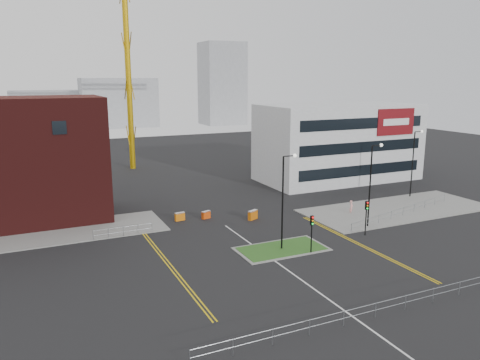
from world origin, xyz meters
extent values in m
plane|color=black|center=(0.00, 0.00, 0.00)|extent=(200.00, 200.00, 0.00)
cube|color=slate|center=(-20.00, 22.00, 0.06)|extent=(28.00, 8.00, 0.12)
cube|color=slate|center=(22.00, 14.00, 0.06)|extent=(24.00, 10.00, 0.12)
cube|color=slate|center=(2.00, 8.00, 0.04)|extent=(8.60, 4.60, 0.08)
cube|color=#214C19|center=(2.00, 8.00, 0.06)|extent=(8.00, 4.00, 0.12)
cube|color=#411110|center=(-20.00, 28.00, 7.00)|extent=(18.00, 10.00, 14.00)
cube|color=black|center=(-16.00, 22.98, 11.00)|extent=(1.40, 0.10, 1.40)
cube|color=silver|center=(26.00, 32.00, 6.00)|extent=(25.00, 12.00, 12.00)
cube|color=black|center=(26.00, 25.98, 2.50)|extent=(22.00, 0.10, 1.60)
cube|color=black|center=(26.00, 25.98, 6.00)|extent=(22.00, 0.10, 1.60)
cube|color=black|center=(26.00, 25.98, 9.50)|extent=(22.00, 0.10, 1.60)
cube|color=#630B10|center=(32.00, 25.92, 9.50)|extent=(7.00, 0.15, 4.00)
cube|color=white|center=(32.00, 25.82, 9.50)|extent=(5.00, 0.05, 1.00)
cylinder|color=#BA8D0A|center=(-2.00, 55.00, 16.69)|extent=(1.00, 1.00, 33.39)
cylinder|color=black|center=(2.00, 8.00, 4.50)|extent=(0.16, 0.16, 9.00)
cylinder|color=black|center=(2.60, 8.00, 9.00)|extent=(1.20, 0.10, 0.10)
sphere|color=silver|center=(3.20, 8.00, 9.00)|extent=(0.36, 0.36, 0.36)
cylinder|color=black|center=(14.00, 10.00, 4.50)|extent=(0.16, 0.16, 9.00)
cylinder|color=black|center=(14.60, 10.00, 9.00)|extent=(1.20, 0.10, 0.10)
sphere|color=silver|center=(15.20, 10.00, 9.00)|extent=(0.36, 0.36, 0.36)
cylinder|color=black|center=(28.00, 18.00, 4.50)|extent=(0.16, 0.16, 9.00)
cylinder|color=black|center=(28.60, 18.00, 9.00)|extent=(1.20, 0.10, 0.10)
sphere|color=silver|center=(29.20, 18.00, 9.00)|extent=(0.36, 0.36, 0.36)
cylinder|color=black|center=(4.00, 6.00, 1.50)|extent=(0.12, 0.12, 3.00)
cube|color=black|center=(4.00, 6.00, 3.20)|extent=(0.28, 0.22, 0.90)
sphere|color=red|center=(4.00, 5.87, 3.50)|extent=(0.18, 0.18, 0.18)
sphere|color=orange|center=(4.00, 5.87, 3.20)|extent=(0.18, 0.18, 0.18)
sphere|color=#0CCC33|center=(4.00, 5.87, 2.90)|extent=(0.18, 0.18, 0.18)
cylinder|color=black|center=(12.00, 8.00, 1.50)|extent=(0.12, 0.12, 3.00)
cube|color=black|center=(12.00, 8.00, 3.20)|extent=(0.28, 0.22, 0.90)
sphere|color=red|center=(12.00, 7.87, 3.50)|extent=(0.18, 0.18, 0.18)
sphere|color=orange|center=(12.00, 7.87, 3.20)|extent=(0.18, 0.18, 0.18)
sphere|color=#0CCC33|center=(12.00, 7.87, 2.90)|extent=(0.18, 0.18, 0.18)
cylinder|color=gray|center=(0.00, -6.00, 1.05)|extent=(24.00, 0.04, 0.04)
cylinder|color=gray|center=(0.00, -6.00, 0.55)|extent=(24.00, 0.04, 0.04)
cylinder|color=gray|center=(-12.00, -6.00, 0.55)|extent=(0.05, 0.05, 1.10)
cylinder|color=gray|center=(-11.00, 18.00, 1.05)|extent=(6.00, 0.04, 0.04)
cylinder|color=gray|center=(-11.00, 18.00, 0.55)|extent=(6.00, 0.04, 0.04)
cylinder|color=gray|center=(-14.00, 18.00, 0.55)|extent=(0.05, 0.05, 1.10)
cylinder|color=gray|center=(-8.00, 18.00, 0.55)|extent=(0.05, 0.05, 1.10)
cylinder|color=gray|center=(20.50, 11.50, 1.05)|extent=(19.01, 5.04, 0.04)
cylinder|color=gray|center=(20.50, 11.50, 0.55)|extent=(19.01, 5.04, 0.04)
cylinder|color=gray|center=(11.00, 9.00, 0.55)|extent=(0.05, 0.05, 1.10)
cylinder|color=gray|center=(30.00, 14.00, 0.55)|extent=(0.05, 0.05, 1.10)
cube|color=silver|center=(0.00, 2.00, 0.01)|extent=(0.15, 30.00, 0.01)
cube|color=gold|center=(-9.00, 10.00, 0.01)|extent=(0.12, 24.00, 0.01)
cube|color=gold|center=(-8.70, 10.00, 0.01)|extent=(0.12, 24.00, 0.01)
cube|color=gold|center=(9.50, 6.00, 0.01)|extent=(0.12, 20.00, 0.01)
cube|color=gold|center=(9.80, 6.00, 0.01)|extent=(0.12, 20.00, 0.01)
cube|color=gray|center=(10.00, 130.00, 8.00)|extent=(24.00, 12.00, 16.00)
cube|color=gray|center=(45.00, 125.00, 14.00)|extent=(14.00, 12.00, 28.00)
cube|color=gray|center=(-8.00, 140.00, 6.00)|extent=(30.00, 12.00, 12.00)
imported|color=pink|center=(15.57, 14.89, 0.83)|extent=(0.72, 0.67, 1.65)
cube|color=#DC460C|center=(-1.00, 20.42, 0.45)|extent=(1.14, 0.63, 0.90)
cube|color=silver|center=(-1.00, 20.42, 0.85)|extent=(1.14, 0.63, 0.11)
cube|color=orange|center=(-4.00, 20.94, 0.48)|extent=(1.18, 0.52, 0.95)
cube|color=silver|center=(-4.00, 20.94, 0.91)|extent=(1.18, 0.52, 0.11)
cube|color=#CB5F0B|center=(3.79, 17.81, 0.54)|extent=(1.36, 0.94, 1.08)
cube|color=silver|center=(3.79, 17.81, 1.03)|extent=(1.36, 0.94, 0.13)
camera|label=1|loc=(-19.36, -28.62, 16.03)|focal=35.00mm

